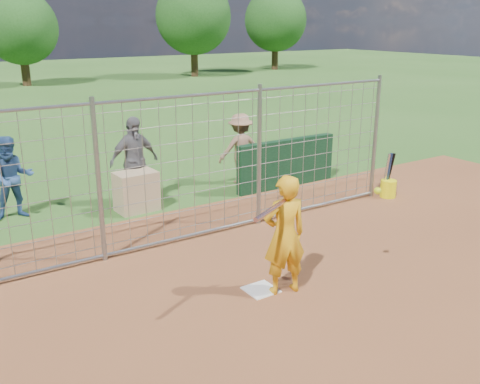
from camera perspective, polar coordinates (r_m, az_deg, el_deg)
ground at (r=7.87m, az=1.38°, el=-9.88°), size 100.00×100.00×0.00m
home_plate at (r=7.72m, az=2.23°, el=-10.39°), size 0.43×0.43×0.02m
dugout_wall at (r=12.28m, az=4.98°, el=3.08°), size 2.60×0.20×1.10m
batter at (r=7.35m, az=4.78°, el=-4.62°), size 0.70×0.53×1.72m
bystander_a at (r=11.04m, az=-23.09°, el=1.39°), size 0.84×0.69×1.61m
bystander_b at (r=11.14m, az=-11.22°, el=3.24°), size 1.13×0.58×1.84m
bystander_c at (r=12.46m, az=0.06°, el=4.64°), size 1.14×0.77×1.64m
equipment_bin at (r=10.89m, az=-11.00°, el=0.07°), size 0.82×0.58×0.80m
equipment_in_play at (r=6.98m, az=6.33°, el=-1.35°), size 2.15×0.48×0.10m
bucket_with_bats at (r=11.99m, az=15.52°, el=0.60°), size 0.34×0.34×0.98m
backstop_fence at (r=9.01m, az=-5.78°, el=2.29°), size 9.08×0.08×2.60m
tree_line at (r=34.59m, az=-22.30°, el=16.61°), size 44.66×6.72×6.48m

